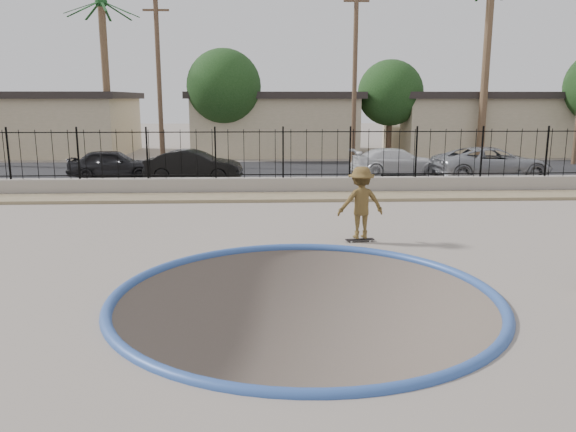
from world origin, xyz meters
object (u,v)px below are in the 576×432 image
at_px(car_c, 397,162).
at_px(car_d, 492,163).
at_px(skater, 361,207).
at_px(skateboard, 360,240).
at_px(car_b, 194,166).
at_px(car_a, 113,164).

distance_m(car_c, car_d, 4.12).
bearing_deg(skater, skateboard, 69.20).
distance_m(skateboard, car_d, 13.01).
bearing_deg(skateboard, car_c, 64.29).
distance_m(skateboard, car_c, 12.63).
relative_size(car_b, car_c, 0.95).
bearing_deg(car_d, car_a, 83.01).
distance_m(skater, skateboard, 0.84).
relative_size(car_c, car_d, 0.84).
relative_size(car_a, car_b, 0.94).
distance_m(car_a, car_d, 16.67).
bearing_deg(car_d, car_c, 65.08).
bearing_deg(car_d, skateboard, 140.74).
distance_m(skater, car_a, 14.68).
xyz_separation_m(skater, skateboard, (-0.00, -0.00, -0.84)).
xyz_separation_m(skater, car_a, (-9.06, 11.55, -0.21)).
relative_size(skateboard, car_b, 0.18).
bearing_deg(car_c, skateboard, 157.96).
distance_m(car_a, car_b, 3.86).
bearing_deg(skater, car_d, -132.48).
height_order(skater, car_c, skater).
xyz_separation_m(car_a, car_c, (12.81, 0.50, -0.03)).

